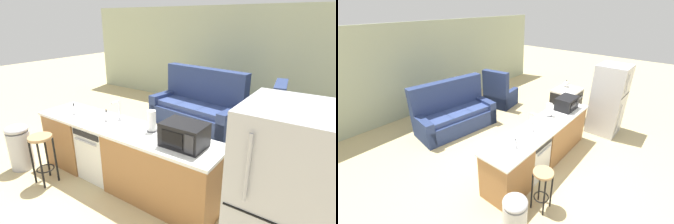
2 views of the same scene
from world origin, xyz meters
TOP-DOWN VIEW (x-y plane):
  - ground_plane at (0.00, 0.00)m, footprint 24.00×24.00m
  - wall_back at (0.30, 4.20)m, footprint 10.00×0.06m
  - kitchen_counter at (0.24, 0.00)m, footprint 2.94×0.66m
  - dishwasher at (-0.25, -0.00)m, footprint 0.58×0.61m
  - stove_range at (2.35, 0.55)m, footprint 0.76×0.68m
  - refrigerator at (2.35, -0.55)m, footprint 0.72×0.73m
  - microwave at (1.15, -0.00)m, footprint 0.50×0.37m
  - sink_faucet at (-0.03, 0.15)m, footprint 0.07×0.18m
  - paper_towel_roll at (0.59, 0.12)m, footprint 0.14×0.14m
  - soap_bottle at (-0.15, 0.03)m, footprint 0.06×0.06m
  - dish_soap_bottle at (-0.77, -0.05)m, footprint 0.06×0.06m
  - kettle at (2.52, 0.68)m, footprint 0.21×0.17m
  - bar_stool at (-0.81, -0.63)m, footprint 0.32×0.32m
  - trash_bin at (-1.50, -0.62)m, footprint 0.35×0.35m
  - couch at (-0.03, 2.57)m, footprint 2.10×1.16m
  - armchair at (1.81, 2.60)m, footprint 0.92×0.96m

SIDE VIEW (x-z plane):
  - ground_plane at x=0.00m, z-range 0.00..0.00m
  - armchair at x=1.81m, z-range -0.25..0.95m
  - trash_bin at x=-1.50m, z-range 0.01..0.75m
  - couch at x=-0.03m, z-range -0.24..1.03m
  - kitchen_counter at x=0.24m, z-range -0.03..0.87m
  - dishwasher at x=-0.25m, z-range 0.00..0.84m
  - stove_range at x=2.35m, z-range 0.00..0.90m
  - bar_stool at x=-0.81m, z-range 0.17..0.91m
  - refrigerator at x=2.35m, z-range 0.00..1.76m
  - soap_bottle at x=-0.15m, z-range 0.88..1.06m
  - dish_soap_bottle at x=-0.77m, z-range 0.88..1.06m
  - kettle at x=2.52m, z-range 0.89..1.08m
  - sink_faucet at x=-0.03m, z-range 0.88..1.18m
  - paper_towel_roll at x=0.59m, z-range 0.90..1.18m
  - microwave at x=1.15m, z-range 0.90..1.18m
  - wall_back at x=0.30m, z-range 0.00..2.60m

